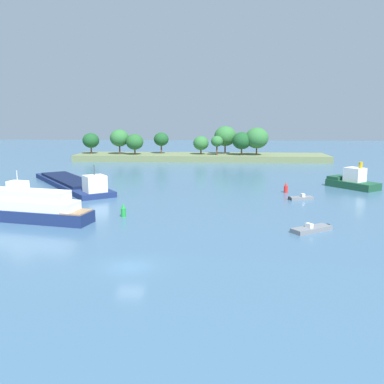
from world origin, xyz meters
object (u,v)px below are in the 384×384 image
fishing_skiff (311,229)px  small_motorboat (301,198)px  tugboat (352,181)px  channel_buoy_red (286,188)px  white_riverboat (32,207)px  cargo_barge (72,183)px  channel_buoy_green (123,211)px

fishing_skiff → small_motorboat: fishing_skiff is taller
tugboat → channel_buoy_red: (-13.45, -5.78, -0.51)m
fishing_skiff → channel_buoy_red: 26.00m
white_riverboat → cargo_barge: 26.94m
channel_buoy_red → channel_buoy_green: 32.11m
small_motorboat → fishing_skiff: bearing=-97.3°
channel_buoy_green → tugboat: bearing=33.7°
small_motorboat → cargo_barge: bearing=166.7°
white_riverboat → channel_buoy_red: bearing=32.0°
fishing_skiff → channel_buoy_green: channel_buoy_green is taller
cargo_barge → channel_buoy_red: bearing=-5.3°
fishing_skiff → tugboat: 34.90m
fishing_skiff → small_motorboat: bearing=82.7°
small_motorboat → channel_buoy_green: (-26.68, -13.77, 0.55)m
tugboat → cargo_barge: cargo_barge is taller
white_riverboat → tugboat: white_riverboat is taller
white_riverboat → small_motorboat: 41.67m
fishing_skiff → channel_buoy_green: size_ratio=2.83×
small_motorboat → tugboat: bearing=45.1°
channel_buoy_red → channel_buoy_green: bearing=-141.6°
white_riverboat → channel_buoy_green: white_riverboat is taller
white_riverboat → fishing_skiff: (35.60, -3.06, -1.53)m
tugboat → channel_buoy_green: size_ratio=5.34×
cargo_barge → channel_buoy_red: cargo_barge is taller
cargo_barge → white_riverboat: bearing=-81.9°
small_motorboat → channel_buoy_green: bearing=-152.7°
white_riverboat → fishing_skiff: 35.76m
white_riverboat → tugboat: size_ratio=1.64×
white_riverboat → cargo_barge: white_riverboat is taller
cargo_barge → small_motorboat: (41.93, -9.93, -0.57)m
white_riverboat → cargo_barge: size_ratio=0.58×
white_riverboat → channel_buoy_red: 43.20m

